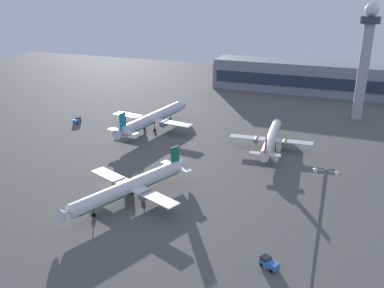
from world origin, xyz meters
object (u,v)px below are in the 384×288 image
Objects in this scene: control_tower at (365,55)px; airplane_taxiway_distant at (131,186)px; airplane_mid_apron at (152,119)px; baggage_tractor at (77,120)px; maintenance_van at (269,263)px; apron_light_west at (319,227)px; airplane_terminal_side at (271,139)px.

airplane_taxiway_distant is (-56.17, -104.00, -23.94)m from control_tower.
airplane_mid_apron is 34.82m from baggage_tractor.
maintenance_van is (41.55, -15.48, -2.96)m from airplane_taxiway_distant.
airplane_mid_apron is 10.36× the size of maintenance_van.
control_tower reaches higher than airplane_mid_apron.
airplane_mid_apron is at bearing 69.82° from maintenance_van.
maintenance_van is 119.13m from baggage_tractor.
maintenance_van is 1.05× the size of baggage_tractor.
control_tower is 10.79× the size of maintenance_van.
maintenance_van and baggage_tractor have the same top height.
apron_light_west is at bearing -41.91° from baggage_tractor.
control_tower is 94.30m from airplane_mid_apron.
airplane_mid_apron is 1.23× the size of airplane_terminal_side.
apron_light_west reaches higher than baggage_tractor.
airplane_mid_apron is 1.78× the size of apron_light_west.
maintenance_van is 17.50m from apron_light_west.
airplane_mid_apron is at bearing 171.09° from airplane_terminal_side.
airplane_mid_apron reaches higher than airplane_terminal_side.
baggage_tractor is at bearing -21.79° from airplane_taxiway_distant.
airplane_terminal_side is (27.88, 52.90, -0.42)m from airplane_taxiway_distant.
airplane_mid_apron reaches higher than baggage_tractor.
airplane_taxiway_distant is at bearing 157.89° from apron_light_west.
airplane_terminal_side is 84.26m from baggage_tractor.
maintenance_van is at bearing 150.82° from apron_light_west.
airplane_mid_apron reaches higher than airplane_taxiway_distant.
airplane_terminal_side is (49.84, -3.81, -0.87)m from airplane_mid_apron.
apron_light_west reaches higher than maintenance_van.
baggage_tractor is (-84.22, -0.49, -2.54)m from airplane_terminal_side.
control_tower reaches higher than maintenance_van.
airplane_mid_apron is at bearing -47.69° from airplane_taxiway_distant.
airplane_terminal_side is at bearing -96.65° from airplane_taxiway_distant.
control_tower is 63.29m from airplane_terminal_side.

